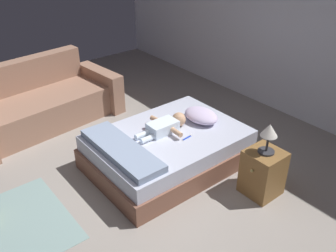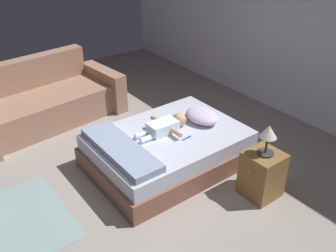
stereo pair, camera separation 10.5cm
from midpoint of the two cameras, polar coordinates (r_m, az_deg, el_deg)
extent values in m
plane|color=gray|center=(4.08, -6.39, -10.41)|extent=(8.00, 8.00, 0.00)
cube|color=silver|center=(5.43, 21.66, 13.98)|extent=(8.00, 0.12, 2.64)
cube|color=brown|center=(4.43, 0.68, -4.55)|extent=(1.28, 1.79, 0.24)
cube|color=silver|center=(4.31, 0.70, -2.21)|extent=(1.23, 1.72, 0.18)
ellipsoid|color=silver|center=(4.51, 5.92, 1.56)|extent=(0.46, 0.33, 0.14)
cube|color=white|center=(4.26, -0.11, -0.17)|extent=(0.21, 0.34, 0.13)
sphere|color=tan|center=(4.38, 2.43, 1.00)|extent=(0.17, 0.17, 0.17)
cylinder|color=tan|center=(4.41, -1.02, 0.99)|extent=(0.18, 0.08, 0.06)
cylinder|color=tan|center=(4.16, 1.99, -0.98)|extent=(0.17, 0.06, 0.06)
cylinder|color=white|center=(4.19, -3.31, -1.33)|extent=(0.06, 0.18, 0.06)
cylinder|color=white|center=(4.11, -2.47, -1.95)|extent=(0.06, 0.18, 0.06)
cube|color=blue|center=(4.17, 3.63, -1.88)|extent=(0.02, 0.13, 0.01)
cube|color=white|center=(4.21, 4.25, -1.42)|extent=(0.02, 0.03, 0.01)
cube|color=#9B715B|center=(5.47, -17.47, 2.31)|extent=(0.89, 1.78, 0.43)
cube|color=#9B715B|center=(5.77, -19.91, 5.74)|extent=(0.37, 1.73, 0.87)
cube|color=#9B715B|center=(5.85, -9.31, 6.02)|extent=(0.93, 0.29, 0.59)
cube|color=brown|center=(4.04, 15.01, -7.19)|extent=(0.36, 0.36, 0.52)
sphere|color=tan|center=(3.85, 13.37, -6.98)|extent=(0.03, 0.03, 0.03)
cylinder|color=#333338|center=(3.89, 15.53, -4.04)|extent=(0.17, 0.17, 0.02)
cylinder|color=#333338|center=(3.84, 15.72, -2.81)|extent=(0.02, 0.02, 0.18)
cone|color=silver|center=(3.76, 16.05, -0.82)|extent=(0.17, 0.17, 0.13)
cube|color=#7E9B97|center=(4.00, -23.16, -14.13)|extent=(1.16, 1.16, 0.01)
cube|color=#8596B3|center=(3.94, -6.60, -3.55)|extent=(1.15, 0.35, 0.08)
cube|color=#D04B4A|center=(4.35, -2.25, -0.01)|extent=(0.09, 0.09, 0.07)
camera|label=1|loc=(0.05, -89.29, 0.41)|focal=39.49mm
camera|label=2|loc=(0.05, 90.71, -0.41)|focal=39.49mm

